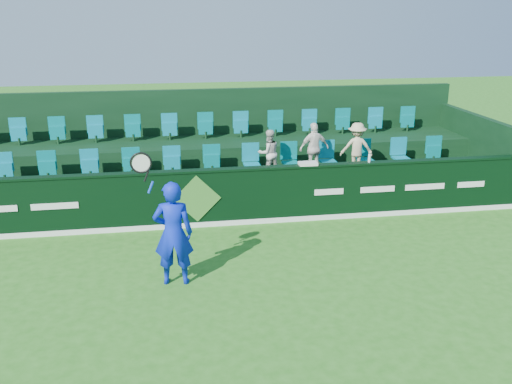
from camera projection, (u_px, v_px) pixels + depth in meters
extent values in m
plane|color=#266A19|center=(214.00, 313.00, 9.49)|extent=(60.00, 60.00, 0.00)
cube|color=black|center=(197.00, 199.00, 13.03)|extent=(16.00, 0.20, 1.30)
cube|color=black|center=(196.00, 171.00, 12.82)|extent=(16.00, 0.24, 0.05)
cube|color=white|center=(198.00, 225.00, 13.11)|extent=(16.00, 0.02, 0.12)
cube|color=#3D7D2D|center=(197.00, 199.00, 12.91)|extent=(1.10, 0.02, 1.10)
cube|color=white|center=(55.00, 206.00, 12.43)|extent=(1.00, 0.01, 0.14)
cube|color=white|center=(329.00, 192.00, 13.39)|extent=(0.70, 0.01, 0.14)
cube|color=white|center=(378.00, 189.00, 13.58)|extent=(0.85, 0.01, 0.14)
cube|color=white|center=(425.00, 187.00, 13.76)|extent=(1.00, 0.01, 0.14)
cube|color=white|center=(471.00, 184.00, 13.95)|extent=(0.70, 0.01, 0.14)
cube|color=black|center=(194.00, 195.00, 14.14)|extent=(16.00, 2.00, 0.80)
cube|color=black|center=(190.00, 165.00, 15.85)|extent=(16.00, 1.80, 1.30)
cube|color=black|center=(187.00, 134.00, 16.58)|extent=(16.00, 0.20, 2.60)
cube|color=black|center=(473.00, 150.00, 16.02)|extent=(0.20, 4.00, 2.00)
cube|color=#097B90|center=(192.00, 163.00, 14.30)|extent=(13.50, 0.50, 0.60)
cube|color=#097B90|center=(188.00, 129.00, 15.83)|extent=(13.50, 0.50, 0.60)
imported|color=#0B21C5|center=(173.00, 233.00, 10.23)|extent=(0.75, 0.53, 1.95)
cylinder|color=#143FBF|center=(151.00, 187.00, 9.79)|extent=(0.13, 0.04, 0.22)
cylinder|color=black|center=(147.00, 176.00, 9.72)|extent=(0.11, 0.03, 0.20)
torus|color=black|center=(141.00, 163.00, 9.64)|extent=(0.49, 0.04, 0.49)
cylinder|color=silver|center=(141.00, 163.00, 9.64)|extent=(0.41, 0.01, 0.41)
imported|color=beige|center=(269.00, 153.00, 14.15)|extent=(0.65, 0.56, 1.17)
imported|color=white|center=(314.00, 148.00, 14.30)|extent=(0.80, 0.42, 1.31)
imported|color=#C8BA8D|center=(357.00, 147.00, 14.48)|extent=(0.90, 0.62, 1.27)
cube|color=silver|center=(308.00, 164.00, 13.21)|extent=(0.42, 0.28, 0.06)
cylinder|color=white|center=(369.00, 158.00, 13.42)|extent=(0.06, 0.06, 0.19)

